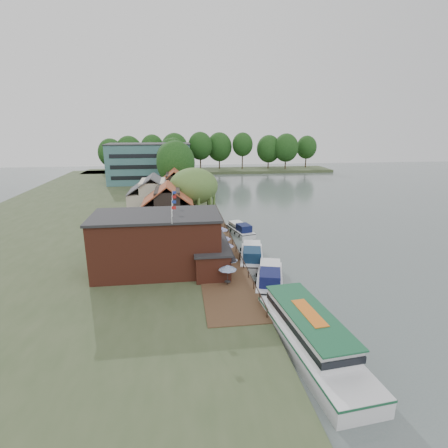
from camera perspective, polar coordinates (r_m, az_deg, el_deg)
name	(u,v)px	position (r m, az deg, el deg)	size (l,w,h in m)	color
ground	(279,268)	(48.16, 9.03, -7.05)	(260.00, 260.00, 0.00)	#525F5E
land_bank	(102,211)	(81.32, -19.23, 2.08)	(50.00, 140.00, 1.00)	#384728
quay_deck	(213,240)	(55.55, -1.78, -2.56)	(6.00, 50.00, 0.10)	#47301E
quay_rail	(230,235)	(56.19, 0.91, -1.86)	(0.20, 49.00, 1.00)	black
pub	(174,242)	(43.75, -8.22, -2.88)	(20.00, 11.00, 7.30)	maroon
hotel_block	(150,163)	(113.41, -12.07, 9.68)	(25.40, 12.40, 12.30)	#38666B
cottage_a	(168,209)	(58.05, -9.11, 2.36)	(8.60, 7.60, 8.50)	black
cottage_b	(153,198)	(67.97, -11.45, 4.20)	(9.60, 8.60, 8.50)	beige
cottage_c	(175,189)	(76.65, -8.03, 5.65)	(7.60, 7.60, 8.50)	black
willow	(194,197)	(62.76, -4.92, 4.40)	(8.60, 8.60, 10.43)	#476B2D
umbrella_0	(228,275)	(39.80, 0.60, -8.29)	(2.10, 2.10, 2.38)	navy
umbrella_1	(229,265)	(42.35, 0.83, -6.77)	(2.12, 2.12, 2.38)	navy
umbrella_2	(220,255)	(45.66, -0.60, -5.05)	(2.03, 2.03, 2.38)	navy
umbrella_3	(226,251)	(47.11, 0.36, -4.38)	(2.09, 2.09, 2.38)	navy
umbrella_4	(222,243)	(50.03, -0.25, -3.16)	(2.46, 2.46, 2.38)	navy
umbrella_5	(221,234)	(54.27, -0.50, -1.63)	(2.26, 2.26, 2.38)	#1C2D9B
cruiser_0	(270,275)	(42.51, 7.50, -8.29)	(3.40, 10.49, 2.57)	silver
cruiser_1	(252,253)	(49.14, 4.58, -4.81)	(3.40, 10.51, 2.57)	white
cruiser_2	(240,228)	(61.76, 2.63, -0.66)	(2.89, 8.97, 2.14)	white
tour_boat	(312,335)	(31.42, 14.18, -17.12)	(4.37, 15.57, 3.40)	silver
swan	(265,305)	(38.12, 6.74, -13.04)	(0.44, 0.44, 0.44)	white
bank_tree_0	(176,171)	(83.75, -7.84, 8.51)	(8.94, 8.94, 14.28)	#143811
bank_tree_1	(179,171)	(92.48, -7.40, 8.53)	(8.20, 8.20, 12.13)	#143811
bank_tree_2	(171,166)	(99.86, -8.68, 9.32)	(7.64, 7.64, 13.22)	#143811
bank_tree_3	(179,161)	(121.36, -7.31, 10.23)	(6.82, 6.82, 12.12)	#143811
bank_tree_4	(170,157)	(129.99, -8.76, 10.78)	(7.54, 7.54, 13.21)	#143811
bank_tree_5	(174,155)	(137.65, -8.21, 11.06)	(8.51, 8.51, 13.18)	#143811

